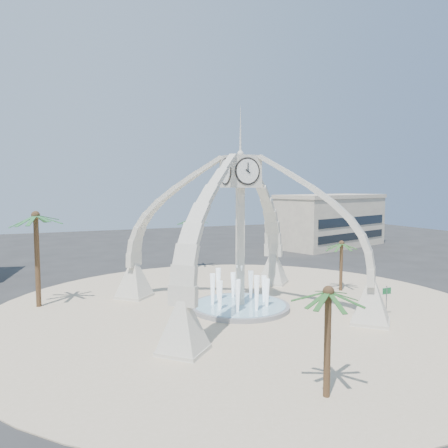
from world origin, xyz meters
name	(u,v)px	position (x,y,z in m)	size (l,w,h in m)	color
ground	(240,309)	(0.00, 0.00, 0.00)	(140.00, 140.00, 0.00)	#282828
plaza	(240,309)	(0.00, 0.00, 0.03)	(40.00, 40.00, 0.06)	beige
clock_tower	(240,229)	(0.00, 0.00, 6.49)	(17.94, 17.94, 16.30)	beige
fountain	(240,306)	(0.00, 0.00, 0.29)	(8.00, 8.00, 3.62)	gray
building_ne	(331,220)	(30.00, 28.00, 4.31)	(21.87, 14.17, 8.60)	beige
palm_east	(342,244)	(11.44, 1.86, 4.50)	(4.08, 4.08, 5.17)	brown
palm_west	(36,217)	(-14.92, 7.10, 7.43)	(5.59, 5.59, 8.38)	brown
palm_north	(192,219)	(2.11, 17.88, 6.00)	(4.72, 4.72, 6.82)	brown
palm_south	(328,293)	(-2.59, -14.97, 4.98)	(4.16, 4.16, 5.70)	brown
street_sign	(387,295)	(9.37, -6.18, 1.70)	(0.88, 0.08, 2.38)	slate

